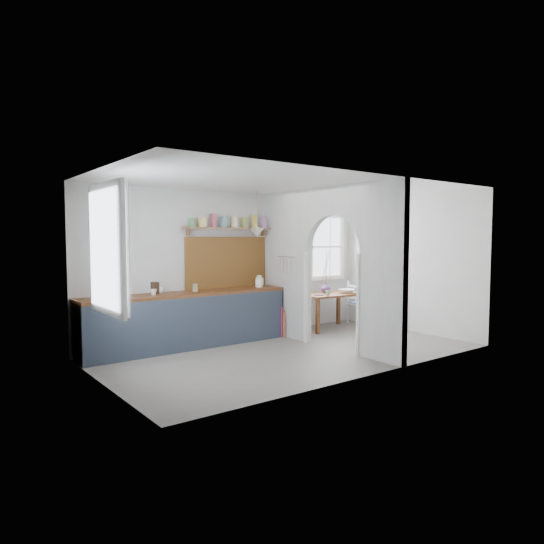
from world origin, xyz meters
TOP-DOWN VIEW (x-y plane):
  - floor at (0.00, 0.00)m, footprint 5.80×3.20m
  - ceiling at (0.00, 0.00)m, footprint 5.80×3.20m
  - walls at (0.00, 0.00)m, footprint 5.81×3.21m
  - partition at (0.70, 0.06)m, footprint 0.12×3.20m
  - kitchen_window at (-2.87, 0.00)m, footprint 0.10×1.16m
  - nook_window at (1.80, 1.56)m, footprint 1.76×0.10m
  - counter at (-1.13, 1.33)m, footprint 3.50×0.60m
  - sink at (-2.43, 1.30)m, footprint 0.40×0.40m
  - backsplash at (-0.20, 1.58)m, footprint 1.65×0.03m
  - shelf at (-0.20, 1.49)m, footprint 1.75×0.20m
  - pendant_lamp at (0.15, 1.15)m, footprint 0.26×0.26m
  - utensil_rail at (0.61, 0.90)m, footprint 0.02×0.50m
  - dining_table at (1.81, 1.07)m, footprint 1.19×0.85m
  - chair_left at (0.93, 1.00)m, footprint 0.49×0.49m
  - chair_right at (2.73, 1.09)m, footprint 0.49×0.49m
  - kettle at (0.31, 1.32)m, footprint 0.19×0.16m
  - mug_a at (-1.73, 1.26)m, footprint 0.11×0.11m
  - mug_b at (-1.56, 1.41)m, footprint 0.16×0.16m
  - knife_block at (-1.64, 1.40)m, footprint 0.10×0.13m
  - jar at (-0.98, 1.30)m, footprint 0.11×0.11m
  - towel_magenta at (0.58, 1.00)m, footprint 0.02×0.03m
  - towel_orange at (0.58, 0.93)m, footprint 0.02×0.03m
  - bowl at (2.17, 0.94)m, footprint 0.40×0.40m
  - table_cup at (1.62, 0.90)m, footprint 0.10×0.10m
  - plate at (1.45, 0.97)m, footprint 0.19×0.19m
  - vase at (1.89, 1.25)m, footprint 0.24×0.24m

SIDE VIEW (x-z plane):
  - floor at x=0.00m, z-range -0.01..0.01m
  - towel_orange at x=0.58m, z-range 0.00..0.50m
  - towel_magenta at x=0.58m, z-range 0.00..0.55m
  - dining_table at x=1.81m, z-range 0.00..0.70m
  - chair_left at x=0.93m, z-range 0.00..0.88m
  - chair_right at x=2.73m, z-range 0.00..0.89m
  - counter at x=-1.13m, z-range 0.01..0.91m
  - plate at x=1.45m, z-range 0.70..0.71m
  - bowl at x=2.17m, z-range 0.70..0.77m
  - table_cup at x=1.62m, z-range 0.70..0.79m
  - vase at x=1.89m, z-range 0.70..0.90m
  - sink at x=-2.43m, z-range 0.88..0.90m
  - mug_a at x=-1.73m, z-range 0.90..0.99m
  - mug_b at x=-1.56m, z-range 0.90..1.00m
  - jar at x=-0.98m, z-range 0.90..1.04m
  - knife_block at x=-1.64m, z-range 0.90..1.09m
  - kettle at x=0.31m, z-range 0.90..1.11m
  - walls at x=0.00m, z-range 0.00..2.60m
  - backsplash at x=-0.20m, z-range 0.90..1.80m
  - utensil_rail at x=0.61m, z-range 1.44..1.46m
  - partition at x=0.70m, z-range 0.15..2.75m
  - nook_window at x=1.80m, z-range 0.95..2.25m
  - kitchen_window at x=-2.87m, z-range 0.90..2.40m
  - pendant_lamp at x=0.15m, z-range 1.80..1.96m
  - shelf at x=-0.20m, z-range 1.90..2.11m
  - ceiling at x=0.00m, z-range 2.60..2.60m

